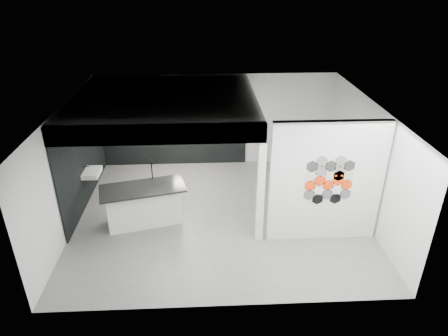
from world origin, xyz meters
TOP-DOWN VIEW (x-y plane):
  - floor at (0.00, 0.00)m, footprint 7.00×6.00m
  - partition_panel at (2.23, -1.00)m, footprint 2.45×0.15m
  - bay_clad_back at (-1.30, 2.97)m, footprint 4.40×0.04m
  - bay_clad_left at (-3.47, 1.00)m, footprint 0.04×4.00m
  - bulkhead at (-1.30, 1.00)m, footprint 4.40×4.00m
  - corner_column at (0.82, -1.00)m, footprint 0.16×0.16m
  - fascia_beam at (-1.30, -0.92)m, footprint 4.40×0.16m
  - wall_basin at (-3.24, 0.80)m, footprint 0.40×0.60m
  - display_shelf at (-1.20, 2.87)m, footprint 3.00×0.15m
  - kitchen_island at (-1.82, -0.25)m, footprint 2.06×1.27m
  - stockpot at (-2.48, 2.87)m, footprint 0.25×0.25m
  - kettle at (-0.33, 2.87)m, footprint 0.21×0.21m
  - glass_bowl at (0.15, 2.87)m, footprint 0.16×0.16m
  - glass_vase at (0.15, 2.87)m, footprint 0.12×0.12m
  - bottle_dark at (-1.77, 2.87)m, footprint 0.08×0.08m
  - utensil_cup at (-2.03, 2.87)m, footprint 0.09×0.09m
  - hex_tile_cluster at (2.26, -1.09)m, footprint 1.04×0.02m

SIDE VIEW (x-z plane):
  - floor at x=0.00m, z-range -0.01..0.00m
  - kitchen_island at x=-1.82m, z-range -0.25..1.30m
  - wall_basin at x=-3.24m, z-range 0.79..0.91m
  - bay_clad_back at x=-1.30m, z-range 0.00..2.35m
  - bay_clad_left at x=-3.47m, z-range 0.00..2.35m
  - corner_column at x=0.82m, z-range 0.00..2.35m
  - display_shelf at x=-1.20m, z-range 1.28..1.32m
  - utensil_cup at x=-2.03m, z-range 1.32..1.41m
  - glass_bowl at x=0.15m, z-range 1.32..1.43m
  - kettle at x=-0.33m, z-range 1.32..1.46m
  - glass_vase at x=0.15m, z-range 1.32..1.47m
  - partition_panel at x=2.23m, z-range 0.00..2.80m
  - bottle_dark at x=-1.77m, z-range 1.32..1.49m
  - stockpot at x=-2.48m, z-range 1.32..1.49m
  - hex_tile_cluster at x=2.26m, z-range 0.92..2.09m
  - bulkhead at x=-1.30m, z-range 2.35..2.75m
  - fascia_beam at x=-1.30m, z-range 2.35..2.75m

